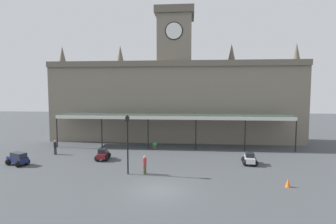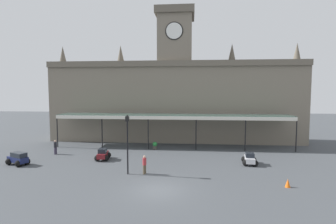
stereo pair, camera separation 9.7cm
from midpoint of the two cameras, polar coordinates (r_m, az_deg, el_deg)
ground_plane at (r=20.42m, az=-2.01°, el=-16.65°), size 140.00×140.00×0.00m
station_building at (r=38.99m, az=1.63°, el=3.39°), size 36.42×5.68×19.06m
entrance_canopy at (r=34.15m, az=1.11°, el=-0.84°), size 30.40×3.26×4.31m
car_maroon_sedan at (r=29.46m, az=-13.91°, el=-9.07°), size 1.67×2.14×1.19m
car_navy_estate at (r=30.60m, az=-29.77°, el=-8.91°), size 2.42×2.08×1.27m
car_white_sedan at (r=28.08m, az=17.42°, el=-9.83°), size 1.65×2.13×1.19m
pedestrian_crossing_forecourt at (r=23.87m, az=-5.03°, el=-11.19°), size 0.34×0.37×1.67m
pedestrian_near_entrance at (r=33.50m, az=-23.23°, el=-6.94°), size 0.34×0.38×1.67m
victorian_lamppost at (r=23.46m, az=-8.71°, el=-5.58°), size 0.30×0.30×5.31m
traffic_cone at (r=22.84m, az=24.73°, el=-13.87°), size 0.40×0.40×0.66m
planter_near_kerb at (r=33.52m, az=-2.79°, el=-7.29°), size 0.60×0.60×0.96m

